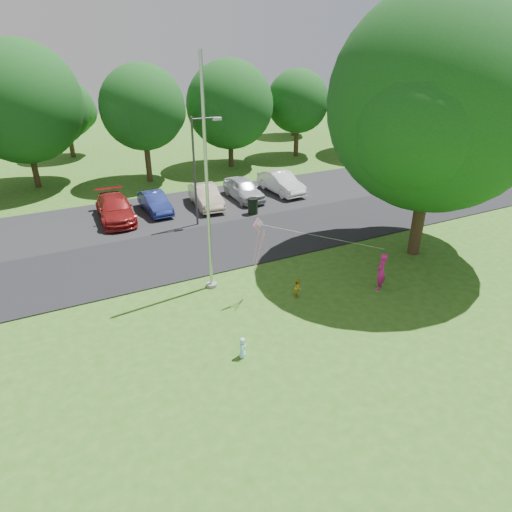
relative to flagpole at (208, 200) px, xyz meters
name	(u,v)px	position (x,y,z in m)	size (l,w,h in m)	color
ground	(338,322)	(3.50, -5.00, -4.17)	(120.00, 120.00, 0.00)	#2D5E18
park_road	(243,240)	(3.50, 4.00, -4.14)	(60.00, 6.00, 0.06)	black
parking_strip	(202,206)	(3.50, 10.50, -4.14)	(42.00, 7.00, 0.06)	black
flagpole	(208,200)	(0.00, 0.00, 0.00)	(0.50, 0.50, 10.00)	#B7BABF
street_lamp	(198,162)	(2.30, 7.39, -0.30)	(1.81, 0.26, 6.43)	#3F3F44
trash_can	(253,206)	(5.87, 7.52, -3.62)	(0.68, 0.68, 1.08)	black
big_tree	(437,108)	(10.84, -1.56, 3.25)	(10.70, 10.19, 12.79)	#332316
tree_row	(178,101)	(5.09, 19.23, 1.55)	(64.35, 11.94, 10.88)	#332316
horizon_trees	(173,103)	(7.56, 28.88, 0.14)	(77.46, 7.20, 7.02)	#332316
parked_cars	(200,196)	(3.40, 10.46, -3.39)	(13.92, 5.09, 1.48)	maroon
woman	(381,271)	(6.76, -3.63, -3.29)	(0.64, 0.42, 1.75)	#CA1B7F
child_yellow	(298,287)	(3.10, -2.52, -3.74)	(0.42, 0.33, 0.86)	gold
child_blue	(242,348)	(-0.92, -5.27, -3.76)	(0.40, 0.26, 0.81)	#A6F0FF
kite	(261,234)	(1.59, -1.88, -1.14)	(5.58, 2.05, 2.53)	pink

